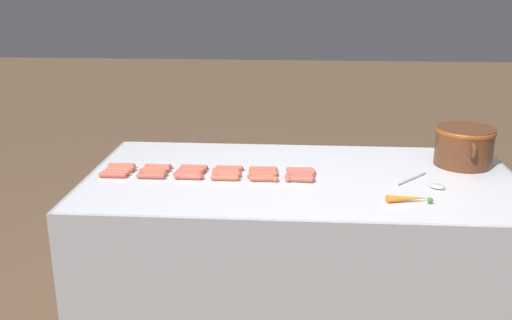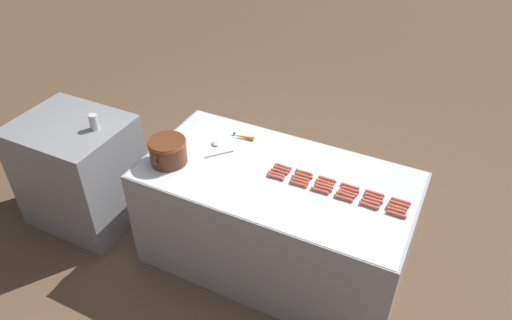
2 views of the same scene
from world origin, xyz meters
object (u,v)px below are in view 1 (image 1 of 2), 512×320
object	(u,v)px
hot_dog_22	(262,176)
serving_spoon	(428,184)
hot_dog_29	(300,180)
hot_dog_12	(119,170)
hot_dog_6	(122,168)
hot_dog_24	(113,175)
hot_dog_0	(122,165)
hot_dog_14	(190,172)
hot_dog_17	(300,175)
hot_dog_1	(158,167)
hot_dog_5	(300,170)
hot_dog_28	(264,179)
hot_dog_2	(194,167)
hot_dog_23	(300,177)
bean_pot	(464,144)
hot_dog_11	(302,172)
hot_dog_13	(153,171)
hot_dog_16	(264,174)
hot_dog_25	(151,176)
hot_dog_8	(193,170)
hot_dog_7	(157,169)
hot_dog_27	(225,178)
carrot	(409,199)
hot_dog_9	(226,171)
hot_dog_4	(263,169)
hot_dog_3	(230,168)
hot_dog_21	(227,175)
hot_dog_18	(116,173)
hot_dog_15	(226,173)
hot_dog_19	(153,174)
hot_dog_10	(263,171)

from	to	relation	value
hot_dog_22	serving_spoon	world-z (taller)	hot_dog_22
hot_dog_29	hot_dog_12	bearing A→B (deg)	-94.76
hot_dog_6	hot_dog_24	bearing A→B (deg)	-5.70
hot_dog_0	hot_dog_14	distance (m)	0.34
hot_dog_0	hot_dog_17	distance (m)	0.83
hot_dog_1	serving_spoon	distance (m)	1.21
hot_dog_5	hot_dog_28	world-z (taller)	same
hot_dog_2	hot_dog_23	size ratio (longest dim) A/B	1.00
hot_dog_12	bean_pot	distance (m)	1.60
hot_dog_1	hot_dog_6	bearing A→B (deg)	-78.53
hot_dog_1	hot_dog_11	size ratio (longest dim) A/B	1.00
hot_dog_13	hot_dog_16	bearing A→B (deg)	90.46
hot_dog_23	serving_spoon	xyz separation A→B (m)	(0.03, 0.55, -0.00)
hot_dog_0	hot_dog_5	size ratio (longest dim) A/B	1.00
hot_dog_11	serving_spoon	size ratio (longest dim) A/B	0.58
hot_dog_1	hot_dog_25	xyz separation A→B (m)	(0.13, -0.00, 0.00)
hot_dog_2	hot_dog_8	distance (m)	0.04
hot_dog_6	hot_dog_25	world-z (taller)	same
hot_dog_7	hot_dog_11	bearing A→B (deg)	90.32
hot_dog_22	hot_dog_5	bearing A→B (deg)	120.21
hot_dog_27	carrot	distance (m)	0.78
hot_dog_27	hot_dog_9	bearing A→B (deg)	-176.42
hot_dog_5	hot_dog_8	size ratio (longest dim) A/B	1.00
hot_dog_24	hot_dog_4	bearing A→B (deg)	101.40
hot_dog_16	hot_dog_3	bearing A→B (deg)	-111.42
hot_dog_17	serving_spoon	world-z (taller)	hot_dog_17
hot_dog_21	hot_dog_29	world-z (taller)	same
hot_dog_8	hot_dog_22	size ratio (longest dim) A/B	1.00
hot_dog_1	hot_dog_18	xyz separation A→B (m)	(0.10, -0.17, 0.00)
hot_dog_1	hot_dog_15	size ratio (longest dim) A/B	1.00
hot_dog_11	hot_dog_14	size ratio (longest dim) A/B	1.00
hot_dog_1	hot_dog_13	xyz separation A→B (m)	(0.07, -0.01, 0.00)
hot_dog_24	hot_dog_29	xyz separation A→B (m)	(-0.00, 0.83, 0.00)
hot_dog_6	hot_dog_13	distance (m)	0.16
hot_dog_9	hot_dog_28	xyz separation A→B (m)	(0.10, 0.18, 0.00)
hot_dog_5	hot_dog_17	size ratio (longest dim) A/B	1.00
hot_dog_1	hot_dog_7	world-z (taller)	same
hot_dog_12	bean_pot	world-z (taller)	bean_pot
hot_dog_8	hot_dog_16	world-z (taller)	same
hot_dog_0	hot_dog_17	bearing A→B (deg)	85.14
hot_dog_8	hot_dog_25	xyz separation A→B (m)	(0.10, -0.17, 0.00)
hot_dog_9	serving_spoon	bearing A→B (deg)	83.55
hot_dog_18	hot_dog_19	bearing A→B (deg)	90.26
hot_dog_29	hot_dog_8	bearing A→B (deg)	-101.20
hot_dog_21	hot_dog_2	bearing A→B (deg)	-121.68
hot_dog_3	hot_dog_18	bearing A→B (deg)	-78.44
hot_dog_3	hot_dog_13	distance (m)	0.35
hot_dog_3	hot_dog_10	size ratio (longest dim) A/B	1.00
hot_dog_11	bean_pot	bearing A→B (deg)	104.33
hot_dog_16	hot_dog_29	size ratio (longest dim) A/B	1.00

